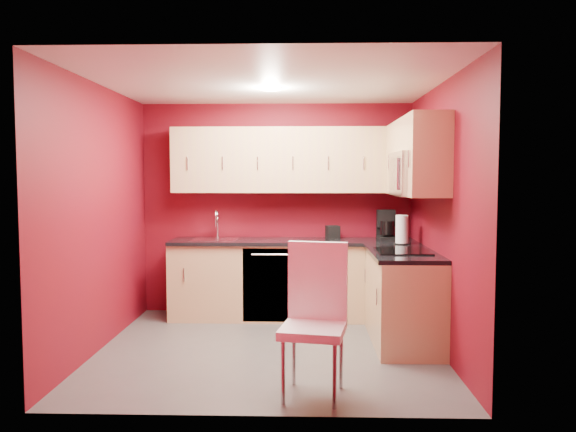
{
  "coord_description": "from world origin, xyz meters",
  "views": [
    {
      "loc": [
        0.33,
        -5.22,
        1.63
      ],
      "look_at": [
        0.16,
        0.55,
        1.23
      ],
      "focal_mm": 35.0,
      "sensor_mm": 36.0,
      "label": 1
    }
  ],
  "objects_px": {
    "coffee_maker": "(387,225)",
    "paper_towel": "(402,230)",
    "sink": "(215,236)",
    "napkin_holder": "(333,232)",
    "dining_chair": "(313,321)",
    "microwave": "(415,174)"
  },
  "relations": [
    {
      "from": "coffee_maker",
      "to": "napkin_holder",
      "type": "relative_size",
      "value": 2.21
    },
    {
      "from": "napkin_holder",
      "to": "dining_chair",
      "type": "relative_size",
      "value": 0.13
    },
    {
      "from": "microwave",
      "to": "coffee_maker",
      "type": "bearing_deg",
      "value": 95.5
    },
    {
      "from": "coffee_maker",
      "to": "dining_chair",
      "type": "xyz_separation_m",
      "value": [
        -0.89,
        -2.41,
        -0.51
      ]
    },
    {
      "from": "microwave",
      "to": "paper_towel",
      "type": "relative_size",
      "value": 2.44
    },
    {
      "from": "microwave",
      "to": "paper_towel",
      "type": "distance_m",
      "value": 0.86
    },
    {
      "from": "coffee_maker",
      "to": "paper_towel",
      "type": "height_order",
      "value": "coffee_maker"
    },
    {
      "from": "coffee_maker",
      "to": "dining_chair",
      "type": "distance_m",
      "value": 2.62
    },
    {
      "from": "microwave",
      "to": "paper_towel",
      "type": "xyz_separation_m",
      "value": [
        -0.01,
        0.62,
        -0.59
      ]
    },
    {
      "from": "napkin_holder",
      "to": "dining_chair",
      "type": "height_order",
      "value": "dining_chair"
    },
    {
      "from": "coffee_maker",
      "to": "napkin_holder",
      "type": "bearing_deg",
      "value": 172.15
    },
    {
      "from": "paper_towel",
      "to": "sink",
      "type": "bearing_deg",
      "value": 169.43
    },
    {
      "from": "sink",
      "to": "coffee_maker",
      "type": "xyz_separation_m",
      "value": [
        1.99,
        0.07,
        0.13
      ]
    },
    {
      "from": "sink",
      "to": "napkin_holder",
      "type": "relative_size",
      "value": 3.4
    },
    {
      "from": "microwave",
      "to": "napkin_holder",
      "type": "xyz_separation_m",
      "value": [
        -0.73,
        1.11,
        -0.67
      ]
    },
    {
      "from": "microwave",
      "to": "sink",
      "type": "relative_size",
      "value": 1.46
    },
    {
      "from": "paper_towel",
      "to": "dining_chair",
      "type": "distance_m",
      "value": 2.24
    },
    {
      "from": "coffee_maker",
      "to": "paper_towel",
      "type": "distance_m",
      "value": 0.47
    },
    {
      "from": "paper_towel",
      "to": "microwave",
      "type": "bearing_deg",
      "value": -88.76
    },
    {
      "from": "microwave",
      "to": "paper_towel",
      "type": "height_order",
      "value": "microwave"
    },
    {
      "from": "dining_chair",
      "to": "microwave",
      "type": "bearing_deg",
      "value": 63.65
    },
    {
      "from": "coffee_maker",
      "to": "napkin_holder",
      "type": "xyz_separation_m",
      "value": [
        -0.63,
        0.03,
        -0.09
      ]
    }
  ]
}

